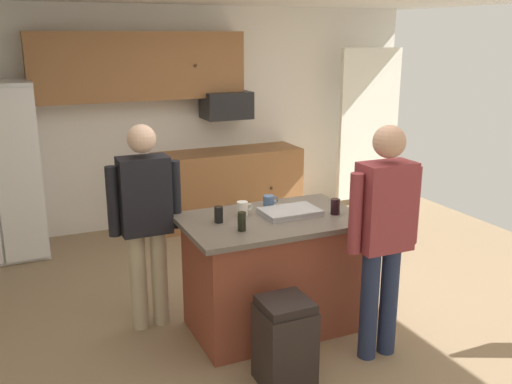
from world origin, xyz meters
TOP-DOWN VIEW (x-y plane):
  - floor at (0.00, 0.00)m, footprint 7.04×7.04m
  - back_wall at (0.00, 2.80)m, footprint 6.40×0.10m
  - french_door_window_panel at (2.60, 2.40)m, footprint 0.90×0.06m
  - cabinet_run_upper at (-0.40, 2.60)m, footprint 2.40×0.38m
  - cabinet_run_lower at (0.60, 2.48)m, footprint 1.80×0.63m
  - microwave_over_range at (0.60, 2.50)m, footprint 0.56×0.40m
  - kitchen_island at (-0.07, -0.17)m, footprint 1.37×0.88m
  - person_guest_by_door at (0.46, -0.85)m, footprint 0.57×0.22m
  - person_host_foreground at (-0.94, 0.26)m, footprint 0.57×0.22m
  - tumbler_amber at (-0.39, -0.35)m, footprint 0.06×0.06m
  - glass_short_whisky at (-0.48, -0.11)m, footprint 0.07×0.07m
  - glass_dark_ale at (0.42, -0.29)m, footprint 0.07×0.07m
  - mug_ceramic_white at (-0.25, -0.02)m, footprint 0.13×0.09m
  - mug_blue_stoneware at (0.03, 0.09)m, footprint 0.13×0.09m
  - serving_tray at (0.09, -0.15)m, footprint 0.44×0.30m
  - trash_bin at (-0.32, -0.89)m, footprint 0.34×0.34m

SIDE VIEW (x-z plane):
  - floor at x=0.00m, z-range 0.00..0.00m
  - trash_bin at x=-0.32m, z-range 0.00..0.61m
  - cabinet_run_lower at x=0.60m, z-range 0.00..0.90m
  - kitchen_island at x=-0.07m, z-range 0.01..0.93m
  - person_host_foreground at x=-0.94m, z-range 0.12..1.76m
  - serving_tray at x=0.09m, z-range 0.92..0.96m
  - mug_blue_stoneware at x=0.03m, z-range 0.92..1.02m
  - mug_ceramic_white at x=-0.25m, z-range 0.92..1.03m
  - person_guest_by_door at x=0.46m, z-range 0.13..1.83m
  - glass_dark_ale at x=0.42m, z-range 0.92..1.04m
  - glass_short_whisky at x=-0.48m, z-range 0.92..1.04m
  - tumbler_amber at x=-0.39m, z-range 0.92..1.06m
  - french_door_window_panel at x=2.60m, z-range 0.10..2.10m
  - back_wall at x=0.00m, z-range 0.00..2.60m
  - microwave_over_range at x=0.60m, z-range 1.29..1.61m
  - cabinet_run_upper at x=-0.40m, z-range 1.55..2.30m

